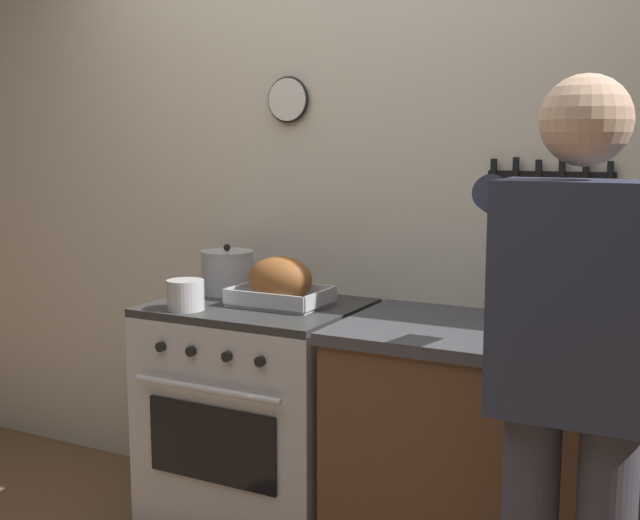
{
  "coord_description": "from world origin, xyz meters",
  "views": [
    {
      "loc": [
        1.36,
        -1.53,
        1.5
      ],
      "look_at": [
        0.12,
        0.85,
        1.11
      ],
      "focal_mm": 44.67,
      "sensor_mm": 36.0,
      "label": 1
    }
  ],
  "objects_px": {
    "bottle_wine_red": "(557,284)",
    "person_cook": "(575,376)",
    "cutting_board": "(617,344)",
    "stove": "(258,417)",
    "stock_pot": "(227,272)",
    "bottle_dish_soap": "(583,298)",
    "saucepan": "(186,295)",
    "roasting_pan": "(280,283)"
  },
  "relations": [
    {
      "from": "person_cook",
      "to": "bottle_dish_soap",
      "type": "distance_m",
      "value": 0.77
    },
    {
      "from": "bottle_dish_soap",
      "to": "cutting_board",
      "type": "bearing_deg",
      "value": -58.44
    },
    {
      "from": "stove",
      "to": "saucepan",
      "type": "distance_m",
      "value": 0.58
    },
    {
      "from": "cutting_board",
      "to": "person_cook",
      "type": "bearing_deg",
      "value": -92.87
    },
    {
      "from": "stove",
      "to": "roasting_pan",
      "type": "height_order",
      "value": "roasting_pan"
    },
    {
      "from": "cutting_board",
      "to": "roasting_pan",
      "type": "bearing_deg",
      "value": 176.29
    },
    {
      "from": "saucepan",
      "to": "bottle_wine_red",
      "type": "distance_m",
      "value": 1.31
    },
    {
      "from": "stove",
      "to": "person_cook",
      "type": "height_order",
      "value": "person_cook"
    },
    {
      "from": "person_cook",
      "to": "saucepan",
      "type": "relative_size",
      "value": 12.19
    },
    {
      "from": "saucepan",
      "to": "roasting_pan",
      "type": "bearing_deg",
      "value": 42.18
    },
    {
      "from": "stove",
      "to": "roasting_pan",
      "type": "bearing_deg",
      "value": 12.37
    },
    {
      "from": "person_cook",
      "to": "stock_pot",
      "type": "relative_size",
      "value": 7.79
    },
    {
      "from": "stove",
      "to": "cutting_board",
      "type": "distance_m",
      "value": 1.38
    },
    {
      "from": "roasting_pan",
      "to": "bottle_wine_red",
      "type": "xyz_separation_m",
      "value": [
        0.97,
        0.22,
        0.04
      ]
    },
    {
      "from": "stock_pot",
      "to": "person_cook",
      "type": "bearing_deg",
      "value": -25.89
    },
    {
      "from": "roasting_pan",
      "to": "bottle_wine_red",
      "type": "height_order",
      "value": "bottle_wine_red"
    },
    {
      "from": "roasting_pan",
      "to": "person_cook",
      "type": "bearing_deg",
      "value": -27.59
    },
    {
      "from": "person_cook",
      "to": "roasting_pan",
      "type": "distance_m",
      "value": 1.33
    },
    {
      "from": "cutting_board",
      "to": "bottle_dish_soap",
      "type": "distance_m",
      "value": 0.28
    },
    {
      "from": "bottle_dish_soap",
      "to": "roasting_pan",
      "type": "bearing_deg",
      "value": -172.23
    },
    {
      "from": "cutting_board",
      "to": "bottle_wine_red",
      "type": "relative_size",
      "value": 1.21
    },
    {
      "from": "roasting_pan",
      "to": "stock_pot",
      "type": "height_order",
      "value": "stock_pot"
    },
    {
      "from": "bottle_wine_red",
      "to": "bottle_dish_soap",
      "type": "bearing_deg",
      "value": -36.14
    },
    {
      "from": "stove",
      "to": "person_cook",
      "type": "xyz_separation_m",
      "value": [
        1.27,
        -0.6,
        0.5
      ]
    },
    {
      "from": "stove",
      "to": "stock_pot",
      "type": "height_order",
      "value": "stock_pot"
    },
    {
      "from": "stock_pot",
      "to": "bottle_wine_red",
      "type": "distance_m",
      "value": 1.29
    },
    {
      "from": "stock_pot",
      "to": "roasting_pan",
      "type": "bearing_deg",
      "value": -18.97
    },
    {
      "from": "stove",
      "to": "bottle_dish_soap",
      "type": "relative_size",
      "value": 3.81
    },
    {
      "from": "person_cook",
      "to": "saucepan",
      "type": "xyz_separation_m",
      "value": [
        -1.44,
        0.38,
        0.0
      ]
    },
    {
      "from": "bottle_wine_red",
      "to": "person_cook",
      "type": "bearing_deg",
      "value": -75.83
    },
    {
      "from": "roasting_pan",
      "to": "saucepan",
      "type": "xyz_separation_m",
      "value": [
        -0.26,
        -0.24,
        -0.03
      ]
    },
    {
      "from": "bottle_dish_soap",
      "to": "stove",
      "type": "bearing_deg",
      "value": -171.87
    },
    {
      "from": "stove",
      "to": "bottle_wine_red",
      "type": "height_order",
      "value": "bottle_wine_red"
    },
    {
      "from": "person_cook",
      "to": "cutting_board",
      "type": "relative_size",
      "value": 4.61
    },
    {
      "from": "stove",
      "to": "bottle_wine_red",
      "type": "bearing_deg",
      "value": 12.72
    },
    {
      "from": "stove",
      "to": "stock_pot",
      "type": "relative_size",
      "value": 4.22
    },
    {
      "from": "bottle_wine_red",
      "to": "cutting_board",
      "type": "bearing_deg",
      "value": -51.32
    },
    {
      "from": "cutting_board",
      "to": "bottle_dish_soap",
      "type": "relative_size",
      "value": 1.52
    },
    {
      "from": "stove",
      "to": "person_cook",
      "type": "relative_size",
      "value": 0.54
    },
    {
      "from": "roasting_pan",
      "to": "stock_pot",
      "type": "distance_m",
      "value": 0.33
    },
    {
      "from": "person_cook",
      "to": "bottle_wine_red",
      "type": "height_order",
      "value": "person_cook"
    },
    {
      "from": "stove",
      "to": "saucepan",
      "type": "bearing_deg",
      "value": -128.12
    }
  ]
}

